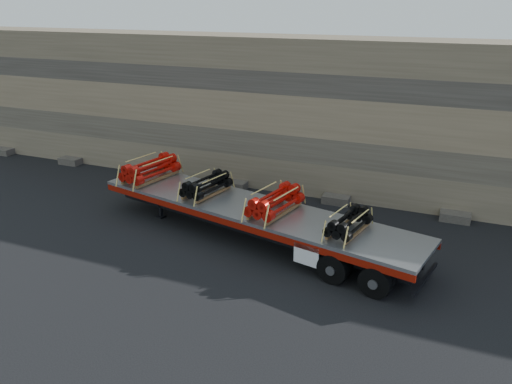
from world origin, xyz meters
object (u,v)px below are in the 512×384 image
at_px(bundle_midrear, 275,202).
at_px(bundle_front, 150,169).
at_px(trailer, 252,222).
at_px(bundle_midfront, 206,185).
at_px(bundle_rear, 349,223).

bearing_deg(bundle_midrear, bundle_front, 180.00).
height_order(trailer, bundle_midrear, bundle_midrear).
bearing_deg(bundle_midfront, bundle_midrear, 0.00).
bearing_deg(bundle_front, trailer, 0.00).
distance_m(trailer, bundle_front, 5.42).
relative_size(trailer, bundle_midfront, 6.36).
bearing_deg(bundle_rear, bundle_midfront, -180.00).
relative_size(bundle_midrear, bundle_rear, 1.22).
xyz_separation_m(trailer, bundle_midfront, (-2.14, 0.47, 1.03)).
distance_m(trailer, bundle_midfront, 2.42).
bearing_deg(bundle_midfront, bundle_rear, 0.00).
bearing_deg(trailer, bundle_midfront, -180.00).
bearing_deg(bundle_front, bundle_rear, 0.00).
bearing_deg(trailer, bundle_rear, 0.00).
bearing_deg(trailer, bundle_midrear, -0.00).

